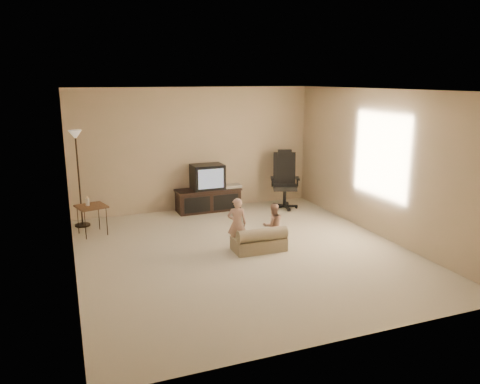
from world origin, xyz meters
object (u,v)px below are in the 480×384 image
object	(u,v)px
floor_lamp	(77,157)
tv_stand	(208,192)
toddler_left	(237,224)
toddler_right	(273,225)
child_sofa	(260,241)
office_chair	(284,187)
side_table	(91,207)

from	to	relation	value
floor_lamp	tv_stand	bearing A→B (deg)	3.97
toddler_left	toddler_right	size ratio (longest dim) A/B	1.16
child_sofa	toddler_left	distance (m)	0.45
office_chair	toddler_left	distance (m)	2.68
tv_stand	floor_lamp	size ratio (longest dim) A/B	0.77
child_sofa	toddler_left	size ratio (longest dim) A/B	0.98
tv_stand	child_sofa	bearing A→B (deg)	-89.34
side_table	floor_lamp	world-z (taller)	floor_lamp
tv_stand	office_chair	distance (m)	1.61
office_chair	child_sofa	distance (m)	2.66
tv_stand	toddler_right	xyz separation A→B (m)	(0.34, -2.44, -0.04)
side_table	tv_stand	bearing A→B (deg)	17.63
side_table	toddler_right	bearing A→B (deg)	-32.21
toddler_left	toddler_right	xyz separation A→B (m)	(0.58, -0.12, -0.06)
office_chair	toddler_right	bearing A→B (deg)	-98.72
tv_stand	child_sofa	world-z (taller)	tv_stand
floor_lamp	child_sofa	size ratio (longest dim) A/B	2.15
tv_stand	office_chair	size ratio (longest dim) A/B	1.12
office_chair	child_sofa	size ratio (longest dim) A/B	1.47
tv_stand	toddler_left	bearing A→B (deg)	-96.72
side_table	floor_lamp	size ratio (longest dim) A/B	0.40
tv_stand	side_table	size ratio (longest dim) A/B	1.92
side_table	child_sofa	xyz separation A→B (m)	(2.42, -1.79, -0.34)
toddler_left	side_table	bearing A→B (deg)	-20.20
side_table	toddler_right	xyz separation A→B (m)	(2.69, -1.69, -0.14)
toddler_right	office_chair	bearing A→B (deg)	-115.59
toddler_right	side_table	bearing A→B (deg)	-27.37
tv_stand	toddler_right	distance (m)	2.46
child_sofa	side_table	bearing A→B (deg)	144.29
toddler_right	floor_lamp	bearing A→B (deg)	-33.84
tv_stand	floor_lamp	distance (m)	2.65
floor_lamp	side_table	bearing A→B (deg)	-75.84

